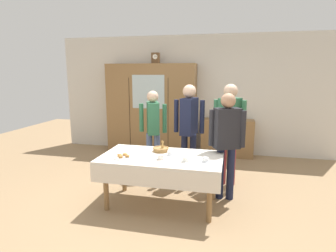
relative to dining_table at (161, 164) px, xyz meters
name	(u,v)px	position (x,y,z in m)	size (l,w,h in m)	color
ground_plane	(165,198)	(0.00, 0.23, -0.62)	(12.00, 12.00, 0.00)	#997A56
back_wall	(192,95)	(0.00, 2.88, 0.73)	(6.40, 0.10, 2.70)	silver
dining_table	(161,164)	(0.00, 0.00, 0.00)	(1.68, 0.94, 0.72)	olive
wall_cabinet	(151,109)	(-0.90, 2.59, 0.41)	(2.06, 0.46, 2.06)	olive
mantel_clock	(156,58)	(-0.79, 2.59, 1.56)	(0.18, 0.11, 0.24)	brown
bookshelf_low	(227,138)	(0.85, 2.64, -0.20)	(1.14, 0.35, 0.84)	olive
book_stack	(228,118)	(0.85, 2.64, 0.26)	(0.17, 0.23, 0.09)	#2D5184
tea_cup_center	(185,160)	(0.36, -0.14, 0.13)	(0.13, 0.13, 0.06)	white
tea_cup_back_edge	(205,160)	(0.62, -0.09, 0.13)	(0.13, 0.13, 0.06)	white
tea_cup_far_right	(170,153)	(0.11, 0.09, 0.13)	(0.13, 0.13, 0.06)	white
tea_cup_mid_right	(160,158)	(0.03, -0.13, 0.13)	(0.13, 0.13, 0.06)	white
bread_basket	(161,149)	(-0.07, 0.26, 0.13)	(0.24, 0.24, 0.16)	#9E7542
pastry_plate	(123,157)	(-0.49, -0.15, 0.11)	(0.28, 0.28, 0.05)	white
spoon_mid_left	(147,152)	(-0.25, 0.17, 0.10)	(0.12, 0.02, 0.01)	silver
spoon_far_right	(201,157)	(0.55, 0.09, 0.10)	(0.12, 0.02, 0.01)	silver
spoon_mid_right	(137,149)	(-0.46, 0.30, 0.10)	(0.12, 0.02, 0.01)	silver
person_by_cabinet	(189,123)	(0.23, 1.03, 0.40)	(0.52, 0.40, 1.67)	#191E38
person_near_right_end	(229,124)	(0.90, 1.01, 0.41)	(0.52, 0.40, 1.69)	#933338
person_beside_shelf	(227,136)	(0.87, 0.44, 0.33)	(0.52, 0.33, 1.58)	#191E38
person_behind_table_left	(153,124)	(-0.46, 1.22, 0.31)	(0.52, 0.41, 1.54)	slate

